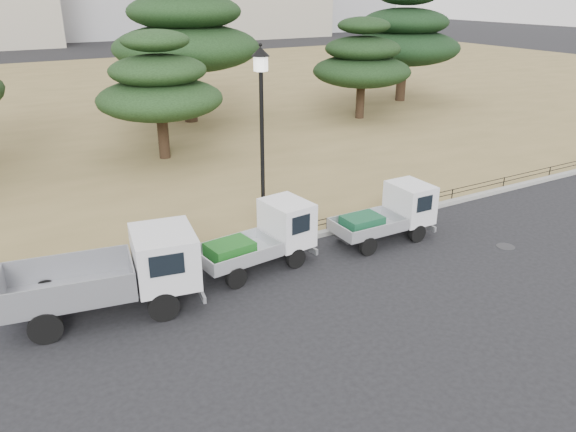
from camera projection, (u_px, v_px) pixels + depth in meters
ground at (322, 279)px, 16.55m from camera, size 220.00×220.00×0.00m
lawn at (92, 104)px, 41.04m from camera, size 120.00×56.00×0.15m
curb at (279, 244)px, 18.60m from camera, size 120.00×0.25×0.16m
truck_large at (115, 272)px, 14.48m from camera, size 5.03×2.62×2.09m
truck_kei_front at (263, 237)px, 17.00m from camera, size 3.75×1.92×1.91m
truck_kei_rear at (389, 214)px, 18.85m from camera, size 3.50×1.54×1.83m
street_lamp at (262, 116)px, 17.04m from camera, size 0.56×0.56×6.23m
pipe_fence at (277, 233)px, 18.59m from camera, size 38.00×0.04×0.40m
manhole at (506, 247)px, 18.60m from camera, size 0.60×0.60×0.01m
pine_center_left at (159, 86)px, 26.46m from camera, size 5.97×5.97×6.07m
pine_center_right at (186, 32)px, 33.30m from camera, size 8.77×8.77×9.31m
pine_east_near at (362, 61)px, 34.90m from camera, size 6.14×6.14×6.20m
pine_east_far at (405, 36)px, 40.10m from camera, size 7.94×7.94×7.98m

